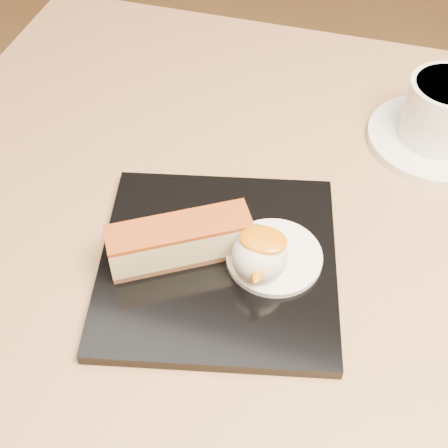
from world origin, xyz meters
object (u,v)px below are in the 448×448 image
(dessert_plate, at_px, (218,263))
(table, at_px, (247,333))
(coffee_cup, at_px, (446,110))
(cheesecake, at_px, (180,241))
(ice_cream_scoop, at_px, (260,256))
(saucer, at_px, (434,138))

(dessert_plate, bearing_deg, table, 48.91)
(coffee_cup, bearing_deg, cheesecake, -146.42)
(table, bearing_deg, coffee_cup, 52.39)
(table, distance_m, coffee_cup, 0.33)
(ice_cream_scoop, xyz_separation_m, saucer, (0.15, 0.24, -0.03))
(table, height_order, coffee_cup, coffee_cup)
(dessert_plate, distance_m, saucer, 0.30)
(cheesecake, xyz_separation_m, coffee_cup, (0.22, 0.24, 0.01))
(dessert_plate, height_order, cheesecake, cheesecake)
(table, height_order, dessert_plate, dessert_plate)
(coffee_cup, bearing_deg, dessert_plate, -142.16)
(table, relative_size, coffee_cup, 7.08)
(coffee_cup, bearing_deg, table, -141.72)
(cheesecake, relative_size, coffee_cup, 1.16)
(saucer, bearing_deg, ice_cream_scoop, -120.78)
(saucer, height_order, coffee_cup, coffee_cup)
(ice_cream_scoop, relative_size, saucer, 0.34)
(dessert_plate, relative_size, cheesecake, 1.68)
(table, distance_m, cheesecake, 0.20)
(ice_cream_scoop, height_order, coffee_cup, coffee_cup)
(table, height_order, cheesecake, cheesecake)
(cheesecake, bearing_deg, table, -1.28)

